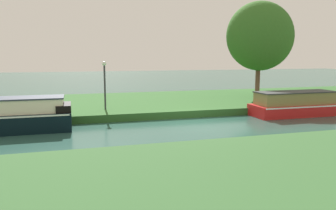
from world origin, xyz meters
The scene contains 7 objects.
ground_plane centered at (0.00, 0.00, 0.00)m, with size 120.00×120.00×0.00m, color #274E44.
riverbank_far centered at (0.00, 7.00, 0.20)m, with size 72.00×10.00×0.40m, color #2A5724.
red_barge centered at (6.53, 1.20, 0.59)m, with size 6.27×1.88×1.37m.
willow_tree_left centered at (7.20, 6.81, 4.77)m, with size 5.21×3.39×6.85m.
lamp_post centered at (-4.28, 3.81, 2.10)m, with size 0.24×0.24×2.68m.
mooring_post_near centered at (-8.05, 2.45, 0.73)m, with size 0.13×0.13×0.66m, color #4E4028.
mooring_post_far centered at (4.77, 2.45, 0.71)m, with size 0.13×0.13×0.62m, color #4D3421.
Camera 1 is at (-5.98, -14.67, 3.36)m, focal length 35.30 mm.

